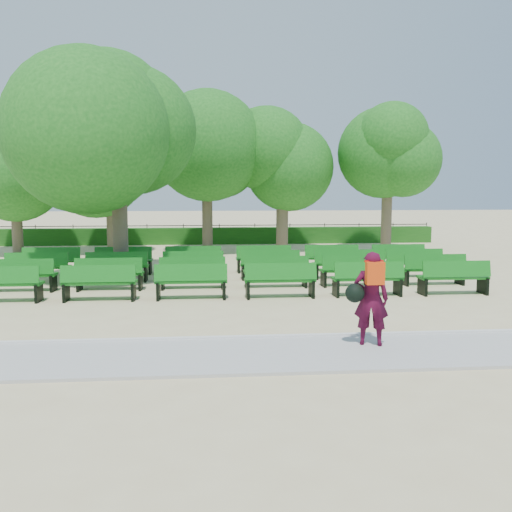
{
  "coord_description": "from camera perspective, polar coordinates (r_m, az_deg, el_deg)",
  "views": [
    {
      "loc": [
        0.17,
        -17.53,
        3.09
      ],
      "look_at": [
        1.67,
        -1.0,
        1.1
      ],
      "focal_mm": 40.0,
      "sensor_mm": 36.0,
      "label": 1
    }
  ],
  "objects": [
    {
      "name": "ground",
      "position": [
        17.8,
        -5.67,
        -3.19
      ],
      "size": [
        120.0,
        120.0,
        0.0
      ],
      "primitive_type": "plane",
      "color": "#CCB987"
    },
    {
      "name": "paving",
      "position": [
        10.58,
        -5.98,
        -10.0
      ],
      "size": [
        30.0,
        2.2,
        0.06
      ],
      "primitive_type": "cube",
      "color": "#ABABA7",
      "rests_on": "ground"
    },
    {
      "name": "curb",
      "position": [
        11.68,
        -5.91,
        -8.28
      ],
      "size": [
        30.0,
        0.12,
        0.1
      ],
      "primitive_type": "cube",
      "color": "silver",
      "rests_on": "ground"
    },
    {
      "name": "hedge",
      "position": [
        31.64,
        -5.48,
        2.01
      ],
      "size": [
        26.0,
        0.7,
        0.9
      ],
      "primitive_type": "cube",
      "color": "#1B5415",
      "rests_on": "ground"
    },
    {
      "name": "fence",
      "position": [
        32.08,
        -5.47,
        1.27
      ],
      "size": [
        26.0,
        0.1,
        1.02
      ],
      "primitive_type": null,
      "color": "black",
      "rests_on": "ground"
    },
    {
      "name": "tree_line",
      "position": [
        27.7,
        -5.51,
        0.4
      ],
      "size": [
        21.8,
        6.8,
        7.04
      ],
      "primitive_type": null,
      "color": "#236D1E",
      "rests_on": "ground"
    },
    {
      "name": "bench_array",
      "position": [
        18.49,
        -2.37,
        -2.46
      ],
      "size": [
        2.01,
        0.64,
        1.26
      ],
      "rotation": [
        0.0,
        0.0,
        -0.01
      ],
      "color": "#136E18",
      "rests_on": "ground"
    },
    {
      "name": "tree_among",
      "position": [
        19.59,
        -13.68,
        12.15
      ],
      "size": [
        5.2,
        5.2,
        7.33
      ],
      "color": "brown",
      "rests_on": "ground"
    },
    {
      "name": "person",
      "position": [
        11.19,
        11.33,
        -4.04
      ],
      "size": [
        0.91,
        0.62,
        1.82
      ],
      "rotation": [
        0.0,
        0.0,
        2.83
      ],
      "color": "#3F0920",
      "rests_on": "ground"
    }
  ]
}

